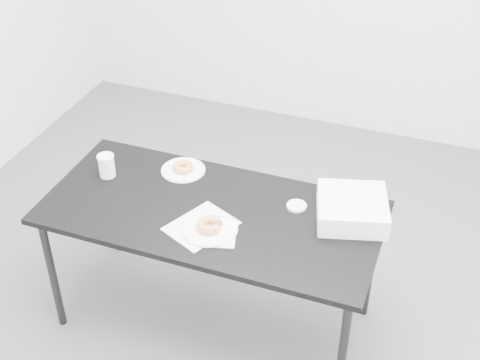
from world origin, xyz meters
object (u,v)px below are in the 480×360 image
(donut_far, at_px, (183,167))
(coffee_cup, at_px, (107,166))
(plate_near, at_px, (210,229))
(plate_far, at_px, (183,170))
(bakery_box, at_px, (352,209))
(donut_near, at_px, (209,225))
(scorecard, at_px, (201,226))
(table, at_px, (211,219))
(pen, at_px, (220,217))

(donut_far, distance_m, coffee_cup, 0.38)
(plate_near, distance_m, coffee_cup, 0.68)
(plate_far, relative_size, coffee_cup, 1.89)
(bakery_box, bearing_deg, donut_far, 159.14)
(donut_near, xyz_separation_m, coffee_cup, (-0.64, 0.22, 0.03))
(scorecard, bearing_deg, plate_near, 10.42)
(table, height_order, plate_near, plate_near)
(pen, height_order, plate_near, pen)
(scorecard, bearing_deg, plate_far, 149.20)
(plate_near, height_order, plate_far, plate_near)
(table, xyz_separation_m, pen, (0.06, -0.04, 0.06))
(plate_far, height_order, donut_far, donut_far)
(donut_near, relative_size, coffee_cup, 1.01)
(table, relative_size, plate_far, 7.07)
(scorecard, height_order, donut_far, donut_far)
(table, distance_m, pen, 0.10)
(donut_near, bearing_deg, scorecard, 165.85)
(scorecard, relative_size, donut_near, 2.44)
(pen, bearing_deg, plate_near, -117.49)
(plate_near, distance_m, donut_far, 0.49)
(table, xyz_separation_m, coffee_cup, (-0.59, 0.08, 0.11))
(donut_far, bearing_deg, table, -44.35)
(table, xyz_separation_m, plate_near, (0.05, -0.14, 0.06))
(plate_far, xyz_separation_m, bakery_box, (0.88, -0.08, 0.05))
(plate_far, xyz_separation_m, coffee_cup, (-0.34, -0.17, 0.06))
(scorecard, bearing_deg, donut_far, 149.20)
(plate_near, height_order, donut_near, donut_near)
(coffee_cup, xyz_separation_m, bakery_box, (1.22, 0.09, -0.01))
(table, relative_size, pen, 11.68)
(table, distance_m, scorecard, 0.14)
(coffee_cup, bearing_deg, donut_near, -18.56)
(table, height_order, donut_far, donut_far)
(table, xyz_separation_m, plate_far, (-0.26, 0.25, 0.06))
(plate_far, xyz_separation_m, donut_far, (0.00, 0.00, 0.02))
(donut_near, relative_size, donut_far, 1.14)
(pen, height_order, donut_far, donut_far)
(plate_near, relative_size, bakery_box, 0.82)
(donut_far, height_order, bakery_box, bakery_box)
(scorecard, distance_m, coffee_cup, 0.63)
(plate_far, bearing_deg, donut_far, 0.00)
(scorecard, height_order, plate_far, plate_far)
(pen, bearing_deg, bakery_box, 2.62)
(scorecard, xyz_separation_m, plate_far, (-0.26, 0.37, 0.00))
(plate_near, bearing_deg, bakery_box, 28.06)
(pen, xyz_separation_m, donut_near, (-0.01, -0.09, 0.02))
(coffee_cup, bearing_deg, plate_far, 26.78)
(donut_near, xyz_separation_m, plate_far, (-0.30, 0.39, -0.03))
(donut_far, relative_size, bakery_box, 0.34)
(plate_far, bearing_deg, pen, -42.75)
(pen, bearing_deg, table, 126.30)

